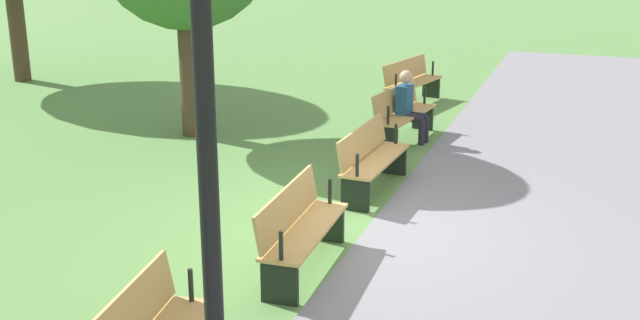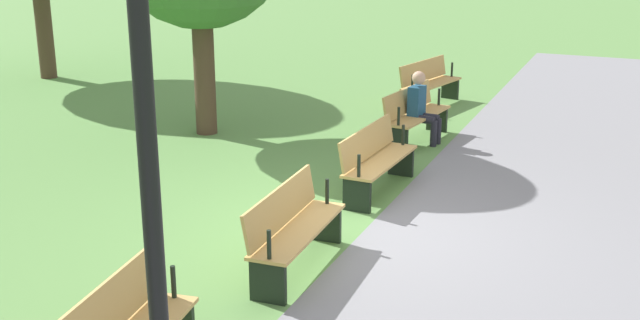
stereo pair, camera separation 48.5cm
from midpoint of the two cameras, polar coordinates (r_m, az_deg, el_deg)
The scene contains 8 objects.
ground_plane at distance 9.60m, azimuth 0.56°, elevation -4.79°, with size 120.00×120.00×0.00m, color #5B8C47.
path_paving at distance 9.14m, azimuth 16.80°, elevation -6.73°, with size 28.02×4.90×0.01m, color gray.
bench_0 at distance 15.81m, azimuth 5.74°, elevation 5.71°, with size 1.81×0.86×0.89m.
bench_1 at distance 13.21m, azimuth 4.94°, elevation 3.45°, with size 1.80×0.71×0.89m.
bench_2 at distance 10.67m, azimuth 2.45°, elevation 0.16°, with size 1.77×0.55×0.89m.
bench_3 at distance 8.30m, azimuth -3.16°, elevation -4.92°, with size 1.77×0.55×0.89m.
person_seated at distance 13.07m, azimuth 5.46°, elevation 4.03°, with size 0.38×0.55×1.20m.
lamp_post at distance 3.77m, azimuth -11.95°, elevation 2.74°, with size 0.32×0.32×3.82m.
Camera 1 is at (8.49, 2.72, 3.59)m, focal length 44.10 mm.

